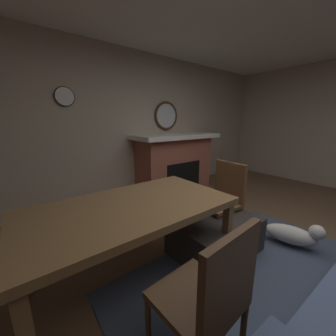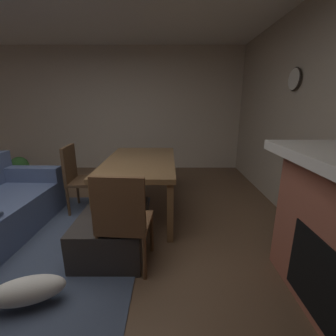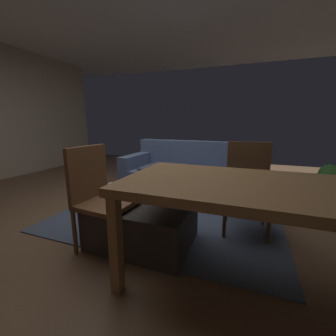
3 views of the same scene
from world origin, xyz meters
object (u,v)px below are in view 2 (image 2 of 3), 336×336
(small_dog, at_px, (22,290))
(dining_chair_west, at_px, (123,218))
(ottoman_coffee_table, at_px, (114,231))
(potted_plant, at_px, (20,168))
(wall_clock, at_px, (295,79))
(dining_table, at_px, (140,165))
(dining_chair_north, at_px, (79,175))
(tv_remote, at_px, (122,217))

(small_dog, bearing_deg, dining_chair_west, -57.81)
(ottoman_coffee_table, xyz_separation_m, potted_plant, (2.08, 2.27, 0.08))
(small_dog, height_order, wall_clock, wall_clock)
(dining_chair_west, bearing_deg, potted_plant, 45.34)
(dining_chair_west, distance_m, wall_clock, 2.64)
(ottoman_coffee_table, height_order, dining_chair_west, dining_chair_west)
(dining_table, distance_m, dining_chair_north, 0.87)
(dining_chair_west, distance_m, potted_plant, 3.45)
(wall_clock, bearing_deg, small_dog, 122.50)
(tv_remote, xyz_separation_m, dining_table, (0.98, -0.08, 0.26))
(dining_table, xyz_separation_m, dining_chair_west, (-1.24, 0.01, -0.14))
(dining_table, height_order, wall_clock, wall_clock)
(dining_table, relative_size, small_dog, 2.90)
(dining_table, xyz_separation_m, potted_plant, (1.18, 2.46, -0.39))
(dining_table, distance_m, dining_chair_west, 1.25)
(potted_plant, bearing_deg, dining_chair_west, -134.66)
(tv_remote, relative_size, wall_clock, 0.57)
(dining_table, relative_size, potted_plant, 3.38)
(tv_remote, relative_size, small_dog, 0.27)
(dining_chair_north, xyz_separation_m, small_dog, (-1.66, -0.18, -0.36))
(ottoman_coffee_table, distance_m, dining_table, 1.03)
(tv_remote, distance_m, dining_table, 1.02)
(ottoman_coffee_table, xyz_separation_m, dining_chair_west, (-0.34, -0.18, 0.33))
(ottoman_coffee_table, bearing_deg, wall_clock, -66.84)
(dining_chair_north, relative_size, dining_chair_west, 1.00)
(ottoman_coffee_table, xyz_separation_m, dining_table, (0.90, -0.19, 0.47))
(dining_chair_north, bearing_deg, potted_plant, 53.37)
(wall_clock, bearing_deg, ottoman_coffee_table, 113.16)
(potted_plant, xyz_separation_m, small_dog, (-2.85, -1.78, -0.11))
(dining_table, xyz_separation_m, dining_chair_north, (-0.01, 0.86, -0.14))
(tv_remote, xyz_separation_m, dining_chair_west, (-0.26, -0.07, 0.12))
(ottoman_coffee_table, xyz_separation_m, small_dog, (-0.76, 0.49, -0.03))
(tv_remote, height_order, potted_plant, potted_plant)
(dining_chair_west, xyz_separation_m, wall_clock, (1.25, -1.96, 1.24))
(ottoman_coffee_table, distance_m, wall_clock, 2.81)
(dining_table, height_order, dining_chair_west, dining_chair_west)
(tv_remote, distance_m, wall_clock, 2.64)
(dining_chair_north, distance_m, wall_clock, 3.07)
(ottoman_coffee_table, relative_size, dining_table, 0.54)
(tv_remote, xyz_separation_m, dining_chair_north, (0.97, 0.78, 0.12))
(ottoman_coffee_table, relative_size, small_dog, 1.55)
(dining_table, height_order, dining_chair_north, dining_chair_north)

